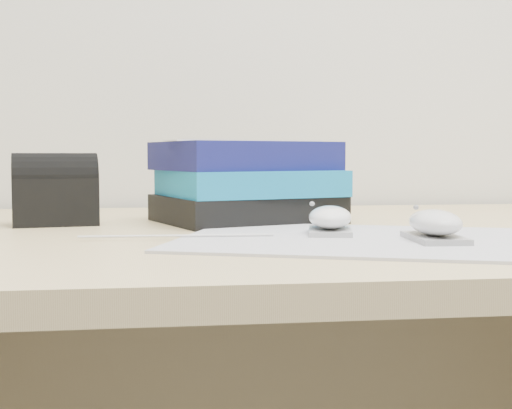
{
  "coord_description": "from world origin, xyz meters",
  "views": [
    {
      "loc": [
        -0.19,
        0.66,
        0.83
      ],
      "look_at": [
        -0.08,
        1.47,
        0.77
      ],
      "focal_mm": 50.0,
      "sensor_mm": 36.0,
      "label": 1
    }
  ],
  "objects": [
    {
      "name": "desk",
      "position": [
        0.0,
        1.64,
        0.5
      ],
      "size": [
        1.6,
        0.8,
        0.73
      ],
      "color": "tan",
      "rests_on": "ground"
    },
    {
      "name": "usb_cable",
      "position": [
        -0.17,
        1.47,
        0.73
      ],
      "size": [
        0.22,
        0.01,
        0.0
      ],
      "primitive_type": "cylinder",
      "rotation": [
        0.0,
        1.57,
        -0.04
      ],
      "color": "silver",
      "rests_on": "mousepad"
    },
    {
      "name": "mouse_rear",
      "position": [
        0.01,
        1.48,
        0.75
      ],
      "size": [
        0.07,
        0.1,
        0.04
      ],
      "color": "#A0A0A3",
      "rests_on": "mousepad"
    },
    {
      "name": "pouch",
      "position": [
        -0.34,
        1.67,
        0.78
      ],
      "size": [
        0.12,
        0.1,
        0.1
      ],
      "color": "black",
      "rests_on": "desk"
    },
    {
      "name": "mousepad",
      "position": [
        0.03,
        1.44,
        0.73
      ],
      "size": [
        0.47,
        0.42,
        0.0
      ],
      "primitive_type": "cube",
      "rotation": [
        0.0,
        0.0,
        -0.35
      ],
      "color": "#95949C",
      "rests_on": "desk"
    },
    {
      "name": "mouse_front",
      "position": [
        0.11,
        1.4,
        0.75
      ],
      "size": [
        0.06,
        0.1,
        0.04
      ],
      "color": "gray",
      "rests_on": "mousepad"
    },
    {
      "name": "book_stack",
      "position": [
        -0.07,
        1.68,
        0.79
      ],
      "size": [
        0.28,
        0.26,
        0.12
      ],
      "color": "black",
      "rests_on": "desk"
    }
  ]
}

